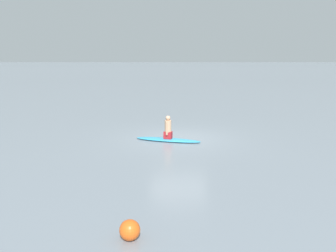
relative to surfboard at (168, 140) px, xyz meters
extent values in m
plane|color=gray|center=(-0.45, 0.48, -0.05)|extent=(400.00, 400.00, 0.00)
ellipsoid|color=#339EC6|center=(0.00, 0.00, 0.00)|extent=(1.46, 2.98, 0.10)
cube|color=#A51E23|center=(0.00, 0.00, 0.21)|extent=(0.35, 0.40, 0.31)
cylinder|color=tan|center=(0.00, 0.00, 0.60)|extent=(0.36, 0.36, 0.52)
sphere|color=tan|center=(0.00, 0.00, 0.96)|extent=(0.21, 0.21, 0.21)
cylinder|color=tan|center=(0.17, -0.05, 0.54)|extent=(0.10, 0.10, 0.57)
cylinder|color=tan|center=(-0.17, 0.05, 0.54)|extent=(0.10, 0.10, 0.57)
sphere|color=#E55919|center=(8.63, -0.67, 0.16)|extent=(0.43, 0.43, 0.43)
camera|label=1|loc=(15.32, 0.18, 3.59)|focal=38.62mm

